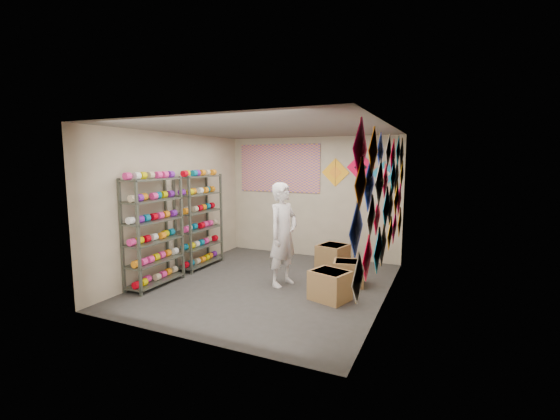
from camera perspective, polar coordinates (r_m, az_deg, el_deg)
The scene contains 12 objects.
ground at distance 6.76m, azimuth -1.86°, elevation -11.25°, with size 4.50×4.50×0.00m, color #312E2B.
room_walls at distance 6.42m, azimuth -1.92°, elevation 2.78°, with size 4.50×4.50×4.50m.
shelf_rack_front at distance 6.84m, azimuth -18.69°, elevation -3.20°, with size 0.40×1.10×1.90m, color #4C5147.
shelf_rack_back at distance 7.82m, azimuth -12.18°, elevation -1.66°, with size 0.40×1.10×1.90m, color #4C5147.
string_spools at distance 7.30m, azimuth -15.24°, elevation -1.65°, with size 0.12×2.36×0.12m.
kite_wall_display at distance 5.83m, azimuth 15.81°, elevation 1.80°, with size 0.05×4.33×2.06m.
back_wall_kites at distance 8.18m, azimuth 11.75°, elevation 5.84°, with size 1.64×0.02×0.73m.
poster at distance 8.76m, azimuth -0.13°, elevation 6.38°, with size 2.00×0.01×1.10m, color #6C4393.
shopkeeper at distance 6.52m, azimuth 0.49°, elevation -3.74°, with size 0.59×0.75×1.81m, color silver.
carton_a at distance 6.04m, azimuth 7.62°, elevation -11.32°, with size 0.56×0.47×0.47m, color olive.
carton_b at distance 6.78m, azimuth 10.39°, elevation -9.43°, with size 0.52×0.43×0.43m, color olive.
carton_c at distance 7.69m, azimuth 8.05°, elevation -7.07°, with size 0.52×0.57×0.50m, color olive.
Camera 1 is at (2.85, -5.73, 2.18)m, focal length 24.00 mm.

